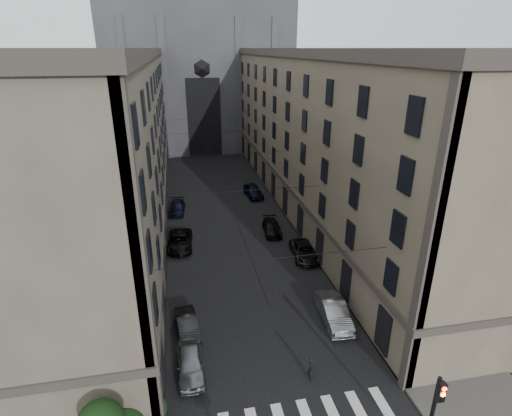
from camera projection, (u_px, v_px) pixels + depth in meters
sidewalk_left at (137, 217)px, 47.69m from camera, size 7.00×80.00×0.15m
sidewalk_right at (305, 204)px, 51.50m from camera, size 7.00×80.00×0.15m
building_left at (100, 141)px, 43.70m from camera, size 13.60×60.60×18.85m
building_right at (332, 132)px, 48.58m from camera, size 13.60×60.60×18.85m
gothic_tower at (197, 54)px, 78.44m from camera, size 35.00×23.00×58.00m
traffic_light_right at (434, 411)px, 18.40m from camera, size 0.34×0.50×5.20m
tram_wires at (223, 155)px, 46.58m from camera, size 14.00×60.00×0.43m
car_left_near at (191, 363)px, 24.68m from camera, size 1.73×4.20×1.43m
car_left_midnear at (187, 325)px, 28.17m from camera, size 1.85×4.13×1.32m
car_left_midfar at (180, 241)px, 40.25m from camera, size 2.72×5.41×1.47m
car_left_far at (177, 208)px, 48.88m from camera, size 2.25×4.64×1.30m
car_right_near at (334, 312)px, 29.34m from camera, size 2.01×4.97×1.60m
car_right_midnear at (304, 251)px, 38.36m from camera, size 2.59×4.98×1.34m
car_right_midfar at (272, 228)px, 43.50m from camera, size 2.13×4.53×1.28m
car_right_far at (253, 191)px, 54.17m from camera, size 2.38×4.96×1.64m
pedestrian at (311, 369)px, 24.18m from camera, size 0.43×0.60×1.57m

